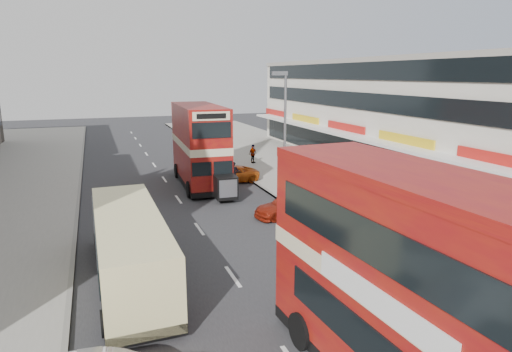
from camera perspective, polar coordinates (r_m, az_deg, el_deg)
name	(u,v)px	position (r m, az deg, el deg)	size (l,w,h in m)	color
road_surface	(178,199)	(29.34, -9.91, -2.98)	(12.00, 90.00, 0.01)	#28282B
pavement_right	(340,183)	(33.44, 10.74, -0.92)	(12.00, 90.00, 0.15)	gray
kerb_left	(78,208)	(28.95, -21.90, -3.81)	(0.20, 90.00, 0.16)	gray
kerb_right	(266,190)	(30.90, 1.27, -1.83)	(0.20, 90.00, 0.16)	gray
commercial_row	(415,115)	(38.88, 19.72, 7.38)	(9.90, 46.20, 9.30)	beige
street_lamp	(284,125)	(28.37, 3.60, 6.50)	(1.00, 0.20, 8.12)	slate
bus_main	(412,290)	(11.51, 19.37, -13.59)	(3.34, 10.24, 5.61)	black
bus_second	(200,145)	(32.41, -7.22, 3.97)	(3.21, 10.31, 5.62)	black
coach	(130,245)	(18.10, -15.90, -8.50)	(2.62, 9.59, 2.53)	black
car_right_a	(288,206)	(25.52, 4.15, -3.87)	(1.65, 4.07, 1.18)	maroon
car_right_b	(230,174)	(33.45, -3.35, 0.21)	(1.99, 4.31, 1.20)	#D45C15
pedestrian_near	(341,203)	(24.51, 10.79, -3.46)	(0.72, 0.49, 1.97)	gray
pedestrian_far	(253,154)	(39.83, -0.41, 2.86)	(0.98, 0.41, 1.67)	gray
cyclist	(234,182)	(30.51, -2.87, -0.71)	(0.75, 1.62, 2.14)	gray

